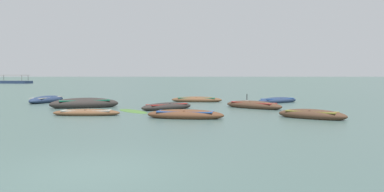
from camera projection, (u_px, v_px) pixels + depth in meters
ground_plane at (184, 76)px, 1506.00m from camera, size 6000.00×6000.00×0.00m
mountain_1 at (7, 32)px, 2561.06m from camera, size 2028.75×2028.75×596.98m
mountain_2 at (177, 47)px, 2608.66m from camera, size 1195.20×1195.20×402.61m
mountain_3 at (302, 43)px, 2341.71m from camera, size 1454.98×1454.98×408.65m
rowboat_0 at (85, 104)px, 24.96m from camera, size 4.59×2.69×0.81m
rowboat_1 at (185, 115)px, 18.65m from camera, size 3.95×1.87×0.56m
rowboat_2 at (197, 100)px, 30.59m from camera, size 4.16×1.63×0.53m
rowboat_3 at (253, 105)px, 24.51m from camera, size 3.75×3.82×0.60m
rowboat_4 at (87, 113)px, 20.08m from camera, size 3.52×0.95×0.42m
rowboat_5 at (47, 100)px, 30.07m from camera, size 2.18×4.61×0.64m
rowboat_6 at (312, 115)px, 18.59m from camera, size 3.29×2.86×0.57m
rowboat_7 at (167, 107)px, 23.67m from camera, size 3.52×3.09×0.54m
rowboat_8 at (278, 101)px, 29.57m from camera, size 3.98×3.16×0.53m
ferry_0 at (13, 82)px, 106.03m from camera, size 10.82×5.89×2.54m
mooring_buoy at (247, 103)px, 27.64m from camera, size 0.46×0.46×0.90m
weed_patch_1 at (133, 111)px, 22.33m from camera, size 2.59×3.29×0.14m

